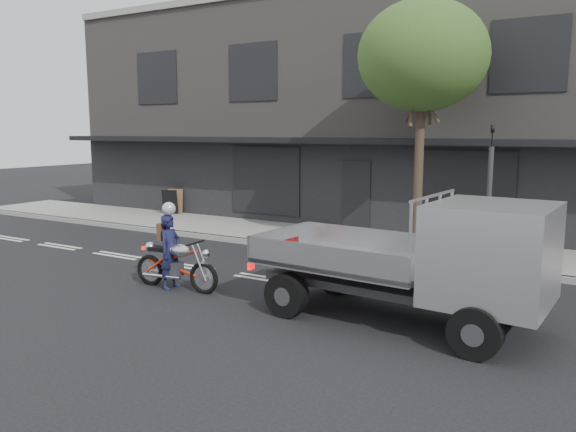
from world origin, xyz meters
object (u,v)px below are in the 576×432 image
at_px(flatbed_ute, 462,256).
at_px(construction_barrier, 509,245).
at_px(street_tree, 423,57).
at_px(traffic_light_pole, 489,203).
at_px(rider, 170,252).
at_px(motorcycle, 176,263).
at_px(sandwich_board, 170,202).

xyz_separation_m(flatbed_ute, construction_barrier, (-0.02, 5.08, -0.73)).
distance_m(street_tree, traffic_light_pole, 4.23).
bearing_deg(construction_barrier, rider, -138.04).
height_order(street_tree, motorcycle, street_tree).
bearing_deg(traffic_light_pole, construction_barrier, 40.90).
bearing_deg(street_tree, traffic_light_pole, -23.03).
bearing_deg(rider, construction_barrier, -51.09).
xyz_separation_m(traffic_light_pole, sandwich_board, (-12.27, 2.41, -1.03)).
xyz_separation_m(motorcycle, flatbed_ute, (5.90, 0.35, 0.77)).
height_order(motorcycle, sandwich_board, sandwich_board).
distance_m(traffic_light_pole, motorcycle, 7.47).
relative_size(traffic_light_pole, flatbed_ute, 0.67).
distance_m(construction_barrier, sandwich_board, 12.89).
bearing_deg(motorcycle, street_tree, 56.74).
xyz_separation_m(construction_barrier, sandwich_board, (-12.73, 2.01, 0.01)).
height_order(rider, flatbed_ute, flatbed_ute).
bearing_deg(sandwich_board, rider, -69.97).
bearing_deg(traffic_light_pole, motorcycle, -137.18).
distance_m(street_tree, construction_barrier, 5.29).
bearing_deg(rider, motorcycle, -93.04).
bearing_deg(rider, traffic_light_pole, -51.01).
xyz_separation_m(street_tree, flatbed_ute, (2.48, -5.53, -3.94)).
xyz_separation_m(traffic_light_pole, flatbed_ute, (0.48, -4.68, -0.31)).
bearing_deg(traffic_light_pole, flatbed_ute, -84.15).
height_order(flatbed_ute, sandwich_board, flatbed_ute).
bearing_deg(flatbed_ute, street_tree, 118.31).
xyz_separation_m(motorcycle, sandwich_board, (-6.85, 7.43, 0.06)).
height_order(street_tree, flatbed_ute, street_tree).
height_order(traffic_light_pole, construction_barrier, traffic_light_pole).
distance_m(rider, sandwich_board, 10.01).
bearing_deg(construction_barrier, sandwich_board, 171.02).
distance_m(traffic_light_pole, flatbed_ute, 4.71).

